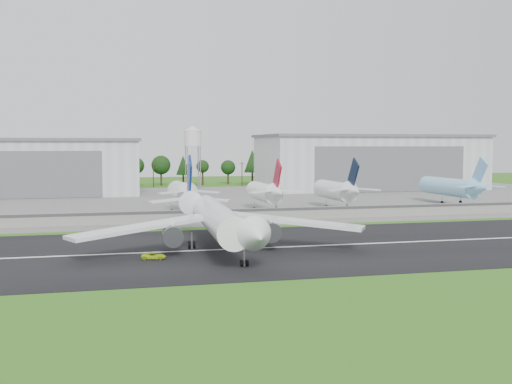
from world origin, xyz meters
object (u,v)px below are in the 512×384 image
object	(u,v)px
main_airliner	(218,226)
parked_jet_red_b	(267,192)
parked_jet_navy	(338,190)
parked_jet_skyblue	(454,187)
ground_vehicle	(154,256)
parked_jet_red_a	(184,193)

from	to	relation	value
main_airliner	parked_jet_red_b	bearing A→B (deg)	-109.00
parked_jet_navy	parked_jet_skyblue	world-z (taller)	parked_jet_skyblue
parked_jet_red_b	parked_jet_navy	size ratio (longest dim) A/B	1.00
ground_vehicle	main_airliner	bearing A→B (deg)	-52.41
parked_jet_red_a	parked_jet_red_b	size ratio (longest dim) A/B	1.00
ground_vehicle	parked_jet_red_b	bearing A→B (deg)	-19.72
main_airliner	parked_jet_red_a	world-z (taller)	main_airliner
parked_jet_red_a	parked_jet_navy	size ratio (longest dim) A/B	1.00
ground_vehicle	parked_jet_red_a	world-z (taller)	parked_jet_red_a
parked_jet_red_b	parked_jet_red_a	bearing A→B (deg)	179.92
main_airliner	parked_jet_skyblue	size ratio (longest dim) A/B	1.59
parked_jet_skyblue	parked_jet_red_a	bearing A→B (deg)	-176.91
parked_jet_red_a	parked_jet_navy	distance (m)	48.96
ground_vehicle	parked_jet_skyblue	xyz separation A→B (m)	(108.34, 79.09, 5.61)
parked_jet_red_a	parked_jet_navy	world-z (taller)	parked_jet_red_a
main_airliner	ground_vehicle	distance (m)	15.47
ground_vehicle	parked_jet_navy	world-z (taller)	parked_jet_navy
main_airliner	parked_jet_skyblue	xyz separation A→B (m)	(95.23, 72.03, 1.43)
parked_jet_red_b	parked_jet_skyblue	world-z (taller)	parked_jet_skyblue
parked_jet_navy	ground_vehicle	bearing A→B (deg)	-131.06
ground_vehicle	parked_jet_red_b	xyz separation A→B (m)	(41.05, 74.06, 5.41)
ground_vehicle	parked_jet_navy	size ratio (longest dim) A/B	0.14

